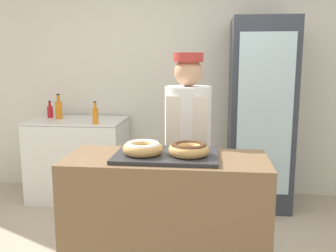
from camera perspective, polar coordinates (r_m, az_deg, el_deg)
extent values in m
cube|color=silver|center=(4.39, 2.94, 7.29)|extent=(8.00, 0.06, 2.70)
cube|color=brown|center=(2.51, -0.26, -15.50)|extent=(1.26, 0.53, 0.97)
cube|color=#2D2D33|center=(2.34, -0.27, -4.49)|extent=(0.64, 0.43, 0.02)
torus|color=tan|center=(2.32, -3.86, -3.45)|extent=(0.25, 0.25, 0.07)
torus|color=white|center=(2.31, -3.87, -2.99)|extent=(0.22, 0.22, 0.04)
torus|color=tan|center=(2.28, 3.19, -3.64)|extent=(0.25, 0.25, 0.07)
torus|color=#472814|center=(2.28, 3.20, -3.17)|extent=(0.22, 0.22, 0.04)
cube|color=#382111|center=(2.50, -2.35, -2.87)|extent=(0.09, 0.09, 0.03)
cube|color=#382111|center=(2.48, 2.68, -3.00)|extent=(0.09, 0.09, 0.03)
cylinder|color=#4C4C51|center=(3.05, 2.92, -12.57)|extent=(0.25, 0.25, 0.78)
cylinder|color=white|center=(2.86, 3.04, 0.18)|extent=(0.35, 0.35, 0.59)
cube|color=silver|center=(2.80, 2.77, -8.12)|extent=(0.30, 0.02, 1.23)
sphere|color=tan|center=(2.82, 3.12, 8.20)|extent=(0.21, 0.21, 0.21)
cylinder|color=#B2332D|center=(2.82, 3.14, 10.41)|extent=(0.22, 0.22, 0.07)
cube|color=#333842|center=(4.06, 13.88, 1.66)|extent=(0.64, 0.61, 1.98)
cube|color=silver|center=(3.74, 14.52, 1.55)|extent=(0.53, 0.02, 1.58)
cube|color=white|center=(4.38, -13.37, -4.89)|extent=(1.03, 0.68, 0.90)
cube|color=gray|center=(4.29, -13.61, 0.69)|extent=(1.03, 0.68, 0.01)
cylinder|color=orange|center=(4.39, -16.29, 2.31)|extent=(0.08, 0.08, 0.19)
cylinder|color=orange|center=(4.38, -16.37, 4.05)|extent=(0.03, 0.03, 0.07)
cylinder|color=black|center=(4.37, -16.40, 4.63)|extent=(0.04, 0.04, 0.01)
cylinder|color=red|center=(4.52, -17.52, 2.06)|extent=(0.07, 0.07, 0.13)
cylinder|color=red|center=(4.50, -17.59, 3.21)|extent=(0.03, 0.03, 0.05)
cylinder|color=black|center=(4.50, -17.61, 3.60)|extent=(0.03, 0.03, 0.01)
cylinder|color=orange|center=(3.95, -11.01, 1.46)|extent=(0.06, 0.06, 0.16)
cylinder|color=orange|center=(3.93, -11.06, 3.09)|extent=(0.03, 0.03, 0.06)
cylinder|color=black|center=(3.93, -11.08, 3.62)|extent=(0.03, 0.03, 0.01)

